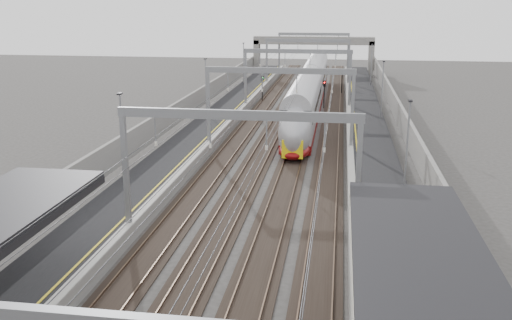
% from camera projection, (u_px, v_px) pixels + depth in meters
% --- Properties ---
extents(platform_left, '(4.00, 120.00, 1.00)m').
position_uv_depth(platform_left, '(199.00, 138.00, 54.42)').
color(platform_left, black).
rests_on(platform_left, ground).
extents(platform_right, '(4.00, 120.00, 1.00)m').
position_uv_depth(platform_right, '(369.00, 144.00, 52.15)').
color(platform_right, black).
rests_on(platform_right, ground).
extents(tracks, '(11.40, 140.00, 0.20)m').
position_uv_depth(tracks, '(282.00, 145.00, 53.41)').
color(tracks, black).
rests_on(tracks, ground).
extents(overhead_line, '(13.00, 140.00, 6.60)m').
position_uv_depth(overhead_line, '(290.00, 72.00, 58.08)').
color(overhead_line, gray).
rests_on(overhead_line, platform_left).
extents(overbridge, '(22.00, 2.20, 6.90)m').
position_uv_depth(overbridge, '(313.00, 45.00, 104.42)').
color(overbridge, slate).
rests_on(overbridge, ground).
extents(wall_left, '(0.30, 120.00, 3.20)m').
position_uv_depth(wall_left, '(166.00, 125.00, 54.58)').
color(wall_left, slate).
rests_on(wall_left, ground).
extents(wall_right, '(0.30, 120.00, 3.20)m').
position_uv_depth(wall_right, '(406.00, 133.00, 51.40)').
color(wall_right, slate).
rests_on(wall_right, ground).
extents(train, '(2.79, 50.79, 4.40)m').
position_uv_depth(train, '(309.00, 95.00, 69.00)').
color(train, maroon).
rests_on(train, ground).
extents(signal_green, '(0.32, 0.32, 3.48)m').
position_uv_depth(signal_green, '(262.00, 84.00, 76.43)').
color(signal_green, black).
rests_on(signal_green, ground).
extents(signal_red_near, '(0.32, 0.32, 3.48)m').
position_uv_depth(signal_red_near, '(324.00, 89.00, 71.75)').
color(signal_red_near, black).
rests_on(signal_red_near, ground).
extents(signal_red_far, '(0.32, 0.32, 3.48)m').
position_uv_depth(signal_red_far, '(342.00, 77.00, 83.31)').
color(signal_red_far, black).
rests_on(signal_red_far, ground).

